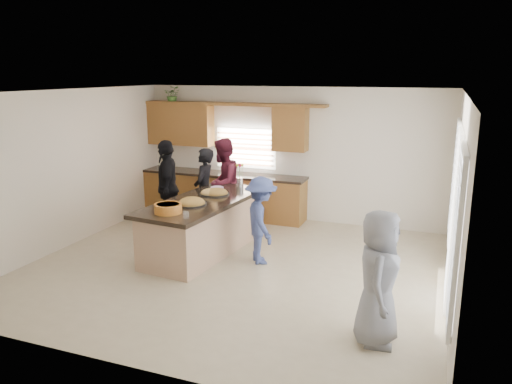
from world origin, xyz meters
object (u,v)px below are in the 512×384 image
at_px(island, 203,227).
at_px(woman_left_mid, 223,183).
at_px(woman_left_back, 204,190).
at_px(woman_right_front, 378,278).
at_px(salad_bowl, 168,208).
at_px(woman_left_front, 168,187).
at_px(woman_right_back, 261,220).

distance_m(island, woman_left_mid, 1.60).
xyz_separation_m(woman_left_back, woman_right_front, (3.76, -3.09, -0.03)).
relative_size(island, woman_left_mid, 1.55).
distance_m(salad_bowl, woman_right_front, 3.54).
height_order(island, woman_right_front, woman_right_front).
distance_m(salad_bowl, woman_left_front, 1.94).
bearing_deg(woman_right_front, island, 55.45).
bearing_deg(woman_left_front, woman_right_back, 42.79).
bearing_deg(island, salad_bowl, -92.43).
distance_m(woman_left_back, woman_left_front, 0.71).
xyz_separation_m(island, woman_right_back, (1.11, -0.09, 0.27)).
bearing_deg(woman_right_back, woman_left_mid, 8.06).
relative_size(woman_left_back, woman_left_front, 0.90).
distance_m(salad_bowl, woman_left_mid, 2.44).
bearing_deg(woman_left_mid, woman_right_front, 44.52).
distance_m(woman_left_front, woman_right_back, 2.39).
bearing_deg(woman_left_front, woman_left_mid, 106.41).
bearing_deg(woman_left_back, woman_right_front, 43.74).
height_order(salad_bowl, woman_left_back, woman_left_back).
xyz_separation_m(woman_left_front, woman_right_back, (2.23, -0.83, -0.19)).
distance_m(island, woman_left_back, 1.28).
relative_size(woman_left_back, woman_right_front, 1.03).
bearing_deg(woman_left_front, salad_bowl, 4.08).
height_order(woman_left_back, woman_left_mid, woman_left_mid).
relative_size(salad_bowl, woman_left_mid, 0.24).
xyz_separation_m(woman_left_mid, woman_left_front, (-0.82, -0.77, 0.02)).
bearing_deg(woman_right_back, woman_left_front, 36.30).
relative_size(woman_left_back, woman_right_back, 1.14).
relative_size(woman_left_mid, woman_right_back, 1.25).
xyz_separation_m(island, salad_bowl, (-0.13, -0.92, 0.58)).
bearing_deg(woman_right_front, woman_left_front, 55.03).
xyz_separation_m(salad_bowl, woman_right_back, (1.24, 0.83, -0.30)).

